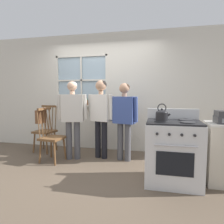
# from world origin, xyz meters

# --- Properties ---
(ground_plane) EXTENTS (16.00, 16.00, 0.00)m
(ground_plane) POSITION_xyz_m (0.00, 0.00, 0.00)
(ground_plane) COLOR brown
(wall_back) EXTENTS (6.40, 0.16, 2.70)m
(wall_back) POSITION_xyz_m (0.04, 1.40, 1.33)
(wall_back) COLOR silver
(wall_back) RESTS_ON ground_plane
(chair_by_window) EXTENTS (0.45, 0.46, 1.05)m
(chair_by_window) POSITION_xyz_m (-0.79, 0.31, 0.47)
(chair_by_window) COLOR brown
(chair_by_window) RESTS_ON ground_plane
(chair_near_wall) EXTENTS (0.47, 0.45, 1.05)m
(chair_near_wall) POSITION_xyz_m (-1.28, 0.89, 0.47)
(chair_near_wall) COLOR brown
(chair_near_wall) RESTS_ON ground_plane
(person_elderly_left) EXTENTS (0.59, 0.31, 1.56)m
(person_elderly_left) POSITION_xyz_m (-0.44, 0.53, 0.94)
(person_elderly_left) COLOR #4C4C51
(person_elderly_left) RESTS_ON ground_plane
(person_teen_center) EXTENTS (0.56, 0.31, 1.59)m
(person_teen_center) POSITION_xyz_m (0.09, 0.73, 0.97)
(person_teen_center) COLOR black
(person_teen_center) RESTS_ON ground_plane
(person_adult_right) EXTENTS (0.57, 0.30, 1.52)m
(person_adult_right) POSITION_xyz_m (0.58, 0.68, 0.92)
(person_adult_right) COLOR #4C4C51
(person_adult_right) RESTS_ON ground_plane
(stove) EXTENTS (0.78, 0.68, 1.08)m
(stove) POSITION_xyz_m (1.44, -0.14, 0.47)
(stove) COLOR silver
(stove) RESTS_ON ground_plane
(kettle) EXTENTS (0.21, 0.17, 0.25)m
(kettle) POSITION_xyz_m (1.27, -0.27, 1.02)
(kettle) COLOR black
(kettle) RESTS_ON stove
(potted_plant) EXTENTS (0.11, 0.11, 0.25)m
(potted_plant) POSITION_xyz_m (-0.45, 1.31, 1.13)
(potted_plant) COLOR #935B3D
(potted_plant) RESTS_ON wall_back
(handbag) EXTENTS (0.20, 0.23, 0.31)m
(handbag) POSITION_xyz_m (-1.03, 0.33, 0.88)
(handbag) COLOR brown
(handbag) RESTS_ON chair_by_window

